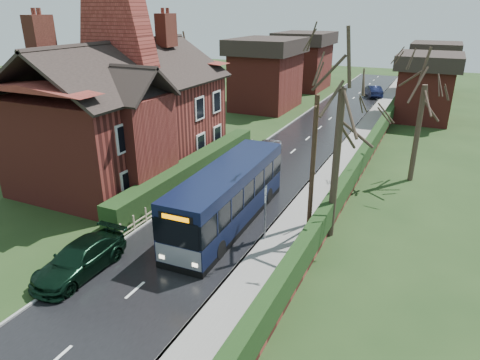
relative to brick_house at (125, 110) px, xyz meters
The scene contains 18 objects.
ground 10.87m from the brick_house, 28.67° to the right, with size 140.00×140.00×0.00m, color #2A411B.
road 11.07m from the brick_house, 30.89° to the left, with size 6.00×100.00×0.02m, color black.
pavement 14.64m from the brick_house, 21.92° to the left, with size 2.50×100.00×0.14m, color slate.
kerb_right 13.59m from the brick_house, 23.91° to the left, with size 0.12×100.00×0.14m, color gray.
kerb_left 8.85m from the brick_house, 42.59° to the left, with size 0.12×100.00×0.10m, color gray.
front_hedge 6.02m from the brick_house, ahead, with size 1.20×16.00×1.60m, color black.
picket_fence 6.83m from the brick_house, ahead, with size 0.10×16.00×0.90m, color tan, non-canonical shape.
right_wall_hedge 15.80m from the brick_house, 19.77° to the left, with size 0.60×50.00×1.80m.
brick_house is the anchor object (origin of this frame).
bus 10.70m from the brick_house, 22.51° to the right, with size 2.68×10.31×3.11m.
car_silver 10.53m from the brick_house, 42.76° to the left, with size 1.58×3.93×1.34m, color silver.
car_green 12.76m from the brick_house, 61.44° to the right, with size 1.87×4.60×1.34m, color black.
car_distant 37.00m from the brick_house, 73.08° to the left, with size 1.53×4.38×1.44m, color black.
bus_stop_sign 13.17m from the brick_house, 22.02° to the right, with size 0.17×0.44×2.90m.
telegraph_pole 13.80m from the brick_house, 10.61° to the right, with size 0.24×0.89×6.90m.
tree_right_near 15.40m from the brick_house, 10.98° to the right, with size 4.86×4.86×10.49m.
tree_right_far 19.11m from the brick_house, 20.79° to the left, with size 4.64×4.64×8.96m.
tree_house_side 9.27m from the brick_house, 95.28° to the left, with size 4.15×4.15×9.42m.
Camera 1 is at (9.97, -17.21, 10.63)m, focal length 32.00 mm.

